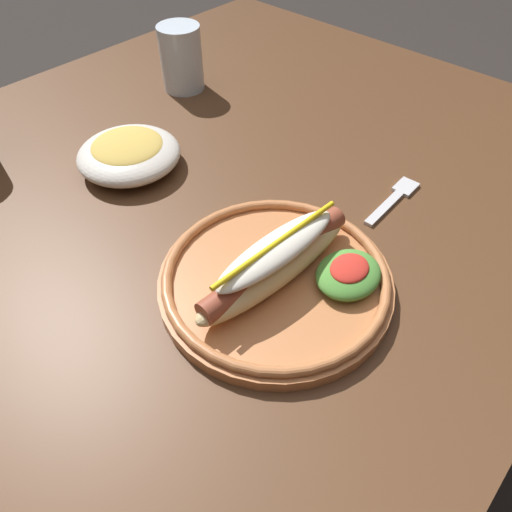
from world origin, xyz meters
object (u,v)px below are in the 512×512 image
(side_bowl, at_px, (129,153))
(hot_dog_plate, at_px, (280,274))
(water_cup, at_px, (181,58))
(fork, at_px, (395,198))

(side_bowl, bearing_deg, hot_dog_plate, -95.15)
(water_cup, bearing_deg, hot_dog_plate, -119.15)
(hot_dog_plate, relative_size, water_cup, 2.42)
(fork, relative_size, side_bowl, 0.80)
(fork, bearing_deg, water_cup, 85.60)
(fork, distance_m, water_cup, 0.46)
(hot_dog_plate, relative_size, side_bowl, 1.78)
(hot_dog_plate, bearing_deg, fork, -3.85)
(fork, relative_size, water_cup, 1.09)
(hot_dog_plate, height_order, water_cup, water_cup)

